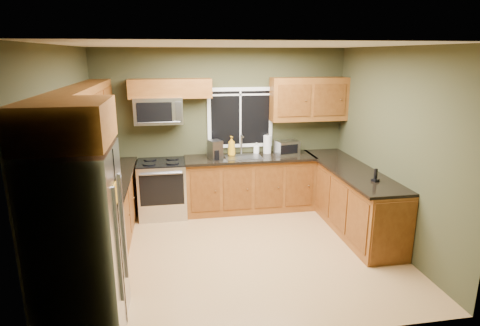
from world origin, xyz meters
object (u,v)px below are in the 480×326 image
object	(u,v)px
cordless_phone	(375,178)
paper_towel_roll	(267,144)
kettle	(211,150)
soap_bottle_a	(232,146)
refrigerator	(80,244)
range	(162,188)
microwave	(159,110)
toaster_oven	(287,148)
soap_bottle_b	(257,148)
coffee_maker	(215,150)

from	to	relation	value
cordless_phone	paper_towel_roll	bearing A→B (deg)	120.50
cordless_phone	kettle	bearing A→B (deg)	139.42
paper_towel_roll	soap_bottle_a	distance (m)	0.64
refrigerator	range	size ratio (longest dim) A/B	1.92
soap_bottle_a	microwave	bearing A→B (deg)	179.84
toaster_oven	paper_towel_roll	distance (m)	0.34
microwave	refrigerator	bearing A→B (deg)	-103.34
microwave	soap_bottle_a	distance (m)	1.33
microwave	soap_bottle_b	xyz separation A→B (m)	(1.62, 0.09, -0.70)
coffee_maker	cordless_phone	bearing A→B (deg)	-38.15
microwave	toaster_oven	bearing A→B (deg)	-1.68
range	microwave	xyz separation A→B (m)	(-0.00, 0.14, 1.26)
range	microwave	distance (m)	1.27
toaster_oven	cordless_phone	bearing A→B (deg)	-65.91
toaster_oven	range	bearing A→B (deg)	-178.00
paper_towel_roll	cordless_phone	xyz separation A→B (m)	(1.06, -1.80, -0.10)
coffee_maker	kettle	world-z (taller)	coffee_maker
range	toaster_oven	size ratio (longest dim) A/B	2.24
paper_towel_roll	cordless_phone	distance (m)	2.10
microwave	toaster_oven	world-z (taller)	microwave
toaster_oven	kettle	bearing A→B (deg)	176.36
range	coffee_maker	size ratio (longest dim) A/B	3.06
coffee_maker	soap_bottle_a	xyz separation A→B (m)	(0.29, 0.17, 0.02)
refrigerator	microwave	distance (m)	3.10
kettle	toaster_oven	bearing A→B (deg)	-3.64
coffee_maker	paper_towel_roll	xyz separation A→B (m)	(0.92, 0.24, 0.01)
soap_bottle_a	soap_bottle_b	bearing A→B (deg)	12.22
refrigerator	soap_bottle_a	xyz separation A→B (m)	(1.86, 2.90, 0.21)
range	paper_towel_roll	xyz separation A→B (m)	(1.80, 0.21, 0.63)
range	paper_towel_roll	size ratio (longest dim) A/B	2.74
refrigerator	soap_bottle_b	xyz separation A→B (m)	(2.31, 3.00, 0.13)
paper_towel_roll	soap_bottle_a	size ratio (longest dim) A/B	1.03
paper_towel_roll	toaster_oven	bearing A→B (deg)	-22.82
paper_towel_roll	microwave	bearing A→B (deg)	-177.76
refrigerator	paper_towel_roll	bearing A→B (deg)	50.07
paper_towel_roll	range	bearing A→B (deg)	-173.46
kettle	paper_towel_roll	distance (m)	0.99
range	cordless_phone	distance (m)	3.32
range	microwave	world-z (taller)	microwave
coffee_maker	refrigerator	bearing A→B (deg)	-119.82
toaster_oven	paper_towel_roll	xyz separation A→B (m)	(-0.32, 0.13, 0.04)
kettle	microwave	bearing A→B (deg)	-178.56
microwave	soap_bottle_a	bearing A→B (deg)	-0.16
toaster_oven	coffee_maker	xyz separation A→B (m)	(-1.24, -0.11, 0.03)
microwave	kettle	size ratio (longest dim) A/B	3.18
microwave	soap_bottle_b	bearing A→B (deg)	3.33
toaster_oven	soap_bottle_b	size ratio (longest dim) A/B	2.26
kettle	soap_bottle_b	world-z (taller)	kettle
refrigerator	coffee_maker	bearing A→B (deg)	60.18
refrigerator	microwave	xyz separation A→B (m)	(0.69, 2.91, 0.83)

